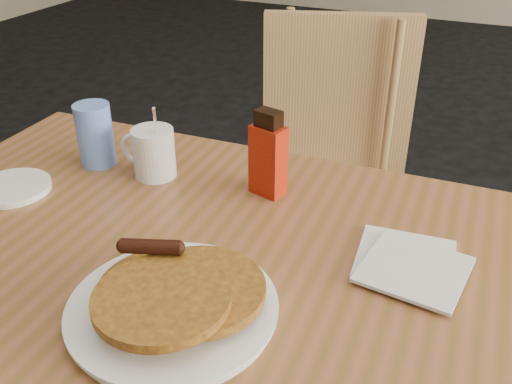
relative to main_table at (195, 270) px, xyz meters
The scene contains 8 objects.
main_table is the anchor object (origin of this frame).
chair_main_far 0.78m from the main_table, 90.86° to the left, with size 0.55×0.56×0.95m.
pancake_plate 0.17m from the main_table, 71.06° to the right, with size 0.30×0.30×0.09m.
coffee_mug 0.30m from the main_table, 135.71° to the left, with size 0.12×0.08×0.16m.
syrup_bottle 0.26m from the main_table, 80.57° to the left, with size 0.07×0.06×0.17m.
napkin_stack 0.35m from the main_table, 16.43° to the left, with size 0.19×0.20×0.01m.
blue_tumbler 0.41m from the main_table, 150.20° to the left, with size 0.07×0.07×0.13m, color #628BE5.
side_saucer 0.42m from the main_table, behind, with size 0.15×0.15×0.01m, color white.
Camera 1 is at (0.39, -0.73, 1.31)m, focal length 40.00 mm.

